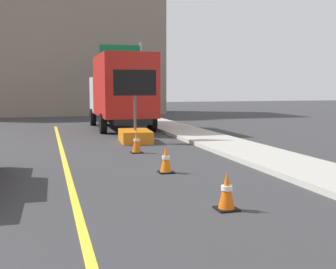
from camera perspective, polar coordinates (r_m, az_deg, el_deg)
The scene contains 8 objects.
lane_center_stripe at distance 5.25m, azimuth -10.50°, elevation -16.48°, with size 0.14×36.00×0.01m, color yellow.
arrow_board_trailer at distance 15.80m, azimuth -4.47°, elevation 0.70°, with size 1.60×1.87×2.70m.
box_truck at distance 20.81m, azimuth -6.38°, elevation 5.94°, with size 2.57×6.65×3.55m.
highway_guide_sign at distance 27.96m, azimuth -5.28°, elevation 9.17°, with size 2.79×0.18×5.00m.
far_building_block at distance 33.81m, azimuth -16.85°, elevation 10.52°, with size 18.02×6.17×9.30m, color gray.
traffic_cone_mid_lane at distance 7.13m, azimuth 7.97°, elevation -7.60°, with size 0.36×0.36×0.65m.
traffic_cone_far_lane at distance 10.08m, azimuth -0.28°, elevation -3.42°, with size 0.36×0.36×0.65m.
traffic_cone_curbside at distance 13.17m, azimuth -4.28°, elevation -0.98°, with size 0.36×0.36×0.72m.
Camera 1 is at (-0.45, 1.18, 2.03)m, focal length 44.92 mm.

